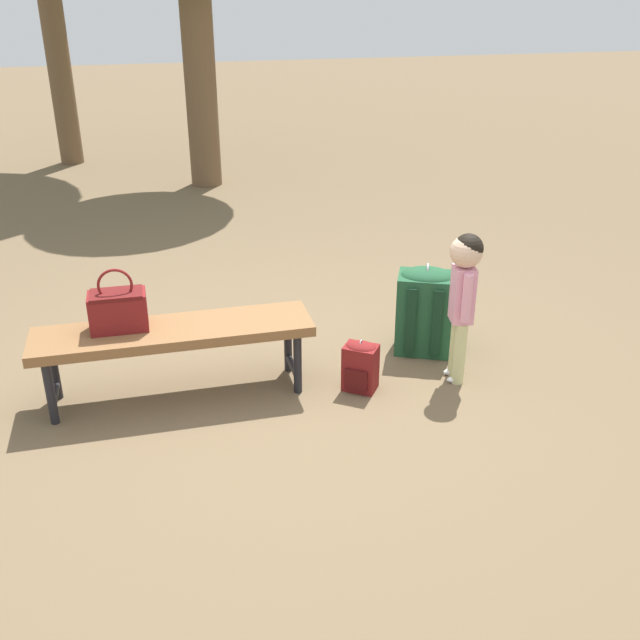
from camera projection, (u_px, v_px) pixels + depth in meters
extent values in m
plane|color=brown|center=(290.00, 391.00, 4.42)|extent=(40.00, 40.00, 0.00)
cube|color=brown|center=(174.00, 332.00, 4.20)|extent=(1.61, 0.42, 0.06)
cylinder|color=black|center=(288.00, 343.00, 4.57)|extent=(0.05, 0.05, 0.39)
cylinder|color=black|center=(298.00, 363.00, 4.32)|extent=(0.05, 0.05, 0.39)
cylinder|color=black|center=(54.00, 369.00, 4.26)|extent=(0.05, 0.05, 0.39)
cylinder|color=black|center=(50.00, 393.00, 4.01)|extent=(0.05, 0.05, 0.39)
cylinder|color=black|center=(293.00, 366.00, 4.49)|extent=(0.04, 0.28, 0.04)
cylinder|color=black|center=(55.00, 395.00, 4.18)|extent=(0.04, 0.28, 0.04)
cube|color=maroon|center=(118.00, 311.00, 4.12)|extent=(0.32, 0.19, 0.22)
cube|color=#561313|center=(116.00, 294.00, 4.07)|extent=(0.29, 0.19, 0.02)
torus|color=maroon|center=(115.00, 285.00, 4.05)|extent=(0.20, 0.02, 0.20)
cylinder|color=#CCCC8C|center=(459.00, 354.00, 4.42)|extent=(0.08, 0.08, 0.40)
cylinder|color=#CCCC8C|center=(456.00, 347.00, 4.51)|extent=(0.08, 0.08, 0.40)
ellipsoid|color=white|center=(454.00, 379.00, 4.50)|extent=(0.10, 0.07, 0.04)
ellipsoid|color=white|center=(450.00, 372.00, 4.59)|extent=(0.10, 0.07, 0.04)
cube|color=pink|center=(463.00, 294.00, 4.31)|extent=(0.15, 0.17, 0.34)
cylinder|color=pink|center=(467.00, 298.00, 4.21)|extent=(0.06, 0.06, 0.29)
cylinder|color=pink|center=(459.00, 285.00, 4.39)|extent=(0.06, 0.06, 0.29)
sphere|color=beige|center=(466.00, 252.00, 4.20)|extent=(0.19, 0.19, 0.19)
sphere|color=black|center=(468.00, 248.00, 4.19)|extent=(0.18, 0.18, 0.18)
cube|color=#1E4C2D|center=(425.00, 313.00, 4.80)|extent=(0.45, 0.40, 0.54)
ellipsoid|color=#1E4C2D|center=(427.00, 277.00, 4.69)|extent=(0.42, 0.38, 0.12)
cube|color=#13311D|center=(425.00, 315.00, 4.97)|extent=(0.25, 0.14, 0.24)
cube|color=#13311D|center=(411.00, 322.00, 4.68)|extent=(0.07, 0.05, 0.46)
cube|color=#13311D|center=(437.00, 324.00, 4.65)|extent=(0.07, 0.05, 0.46)
torus|color=#B2B2B7|center=(428.00, 270.00, 4.67)|extent=(0.05, 0.09, 0.09)
cube|color=maroon|center=(360.00, 368.00, 4.38)|extent=(0.24, 0.23, 0.29)
ellipsoid|color=maroon|center=(361.00, 347.00, 4.32)|extent=(0.23, 0.22, 0.07)
cube|color=#4A1010|center=(356.00, 380.00, 4.33)|extent=(0.12, 0.10, 0.13)
cube|color=#4A1010|center=(371.00, 363.00, 4.43)|extent=(0.03, 0.03, 0.25)
cube|color=#4A1010|center=(358.00, 361.00, 4.46)|extent=(0.03, 0.03, 0.25)
torus|color=#B2B2B7|center=(361.00, 343.00, 4.31)|extent=(0.03, 0.04, 0.05)
cylinder|color=brown|center=(200.00, 77.00, 8.38)|extent=(0.37, 0.37, 2.51)
cylinder|color=brown|center=(50.00, 4.00, 9.13)|extent=(0.30, 0.30, 4.00)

